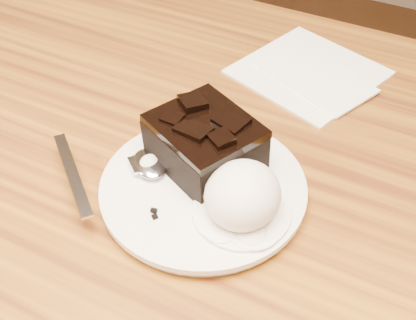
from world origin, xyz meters
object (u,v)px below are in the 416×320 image
at_px(brownie, 205,145).
at_px(napkin, 308,71).
at_px(plate, 203,190).
at_px(ice_cream_scoop, 243,195).
at_px(spoon, 149,165).

xyz_separation_m(brownie, napkin, (0.03, 0.22, -0.04)).
xyz_separation_m(plate, ice_cream_scoop, (0.05, -0.02, 0.03)).
relative_size(brownie, ice_cream_scoop, 1.33).
distance_m(ice_cream_scoop, spoon, 0.11).
xyz_separation_m(brownie, ice_cream_scoop, (0.06, -0.04, 0.00)).
height_order(plate, spoon, spoon).
height_order(ice_cream_scoop, napkin, ice_cream_scoop).
xyz_separation_m(ice_cream_scoop, spoon, (-0.10, 0.01, -0.02)).
xyz_separation_m(plate, spoon, (-0.06, -0.01, 0.01)).
distance_m(plate, ice_cream_scoop, 0.06).
relative_size(plate, brownie, 2.07).
height_order(plate, brownie, brownie).
bearing_deg(plate, napkin, 85.17).
bearing_deg(ice_cream_scoop, plate, 161.40).
bearing_deg(spoon, plate, -45.11).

